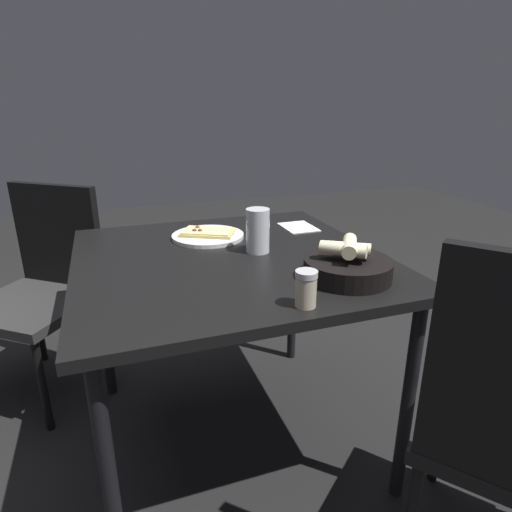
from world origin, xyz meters
The scene contains 8 objects.
ground centered at (0.00, 0.00, 0.00)m, with size 8.00×8.00×0.00m, color black.
dining_table centered at (0.00, 0.00, 0.66)m, with size 0.96×0.97×0.72m.
pizza_plate centered at (-0.22, -0.02, 0.73)m, with size 0.26×0.26×0.04m.
bread_basket centered at (0.29, 0.26, 0.76)m, with size 0.25×0.25×0.12m.
beer_glass centered at (-0.01, 0.10, 0.78)m, with size 0.08×0.08×0.15m.
pepper_shaker centered at (0.41, 0.08, 0.76)m, with size 0.06×0.06×0.09m.
napkin centered at (-0.23, 0.35, 0.72)m, with size 0.16×0.12×0.00m.
chair_near centered at (-0.60, -0.64, 0.49)m, with size 0.62×0.62×0.87m.
Camera 1 is at (1.28, -0.36, 1.19)m, focal length 30.40 mm.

